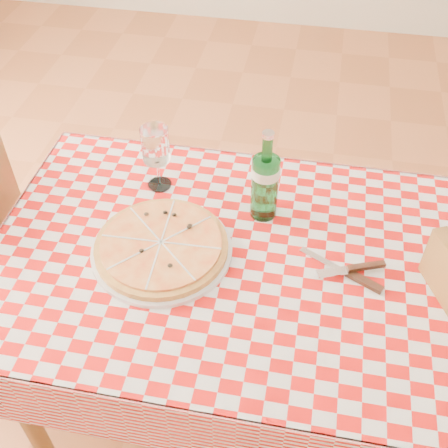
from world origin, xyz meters
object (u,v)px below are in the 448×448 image
object	(u,v)px
dining_table	(227,279)
water_bottle	(265,175)
wine_glass	(157,158)
pizza_plate	(161,246)

from	to	relation	value
dining_table	water_bottle	xyz separation A→B (m)	(0.07, 0.18, 0.24)
water_bottle	wine_glass	bearing A→B (deg)	169.08
pizza_plate	water_bottle	world-z (taller)	water_bottle
water_bottle	wine_glass	world-z (taller)	water_bottle
dining_table	pizza_plate	size ratio (longest dim) A/B	3.14
dining_table	wine_glass	xyz separation A→B (m)	(-0.26, 0.25, 0.20)
dining_table	pizza_plate	bearing A→B (deg)	-174.25
dining_table	pizza_plate	xyz separation A→B (m)	(-0.18, -0.02, 0.12)
pizza_plate	wine_glass	bearing A→B (deg)	106.74
pizza_plate	wine_glass	size ratio (longest dim) A/B	1.85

